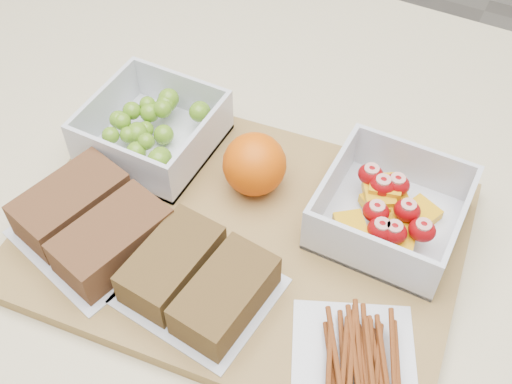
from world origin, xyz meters
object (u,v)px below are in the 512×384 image
at_px(sandwich_bag_left, 92,222).
at_px(sandwich_bag_center, 198,280).
at_px(pretzel_bag, 356,363).
at_px(grape_container, 154,129).
at_px(fruit_container, 390,212).
at_px(cutting_board, 241,237).
at_px(orange, 254,164).

relative_size(sandwich_bag_left, sandwich_bag_center, 1.19).
bearing_deg(sandwich_bag_left, pretzel_bag, -2.92).
bearing_deg(sandwich_bag_center, sandwich_bag_left, 176.26).
distance_m(grape_container, fruit_container, 0.26).
height_order(fruit_container, pretzel_bag, fruit_container).
distance_m(cutting_board, sandwich_bag_center, 0.08).
relative_size(cutting_board, sandwich_bag_center, 3.00).
distance_m(cutting_board, pretzel_bag, 0.17).
relative_size(cutting_board, sandwich_bag_left, 2.53).
relative_size(orange, sandwich_bag_center, 0.46).
relative_size(sandwich_bag_center, pretzel_bag, 0.89).
distance_m(orange, sandwich_bag_center, 0.14).
xyz_separation_m(cutting_board, orange, (-0.02, 0.06, 0.04)).
bearing_deg(grape_container, pretzel_bag, -26.58).
relative_size(grape_container, fruit_container, 0.98).
height_order(cutting_board, sandwich_bag_left, sandwich_bag_left).
bearing_deg(cutting_board, grape_container, 149.96).
xyz_separation_m(cutting_board, fruit_container, (0.12, 0.07, 0.03)).
height_order(fruit_container, sandwich_bag_left, fruit_container).
distance_m(grape_container, sandwich_bag_left, 0.13).
bearing_deg(cutting_board, orange, 99.62).
relative_size(orange, sandwich_bag_left, 0.39).
distance_m(sandwich_bag_left, pretzel_bag, 0.28).
height_order(cutting_board, orange, orange).
distance_m(fruit_container, orange, 0.14).
bearing_deg(fruit_container, cutting_board, -149.12).
height_order(fruit_container, orange, orange).
bearing_deg(grape_container, cutting_board, -24.21).
bearing_deg(cutting_board, fruit_container, 25.05).
bearing_deg(cutting_board, sandwich_bag_left, -156.78).
xyz_separation_m(sandwich_bag_center, pretzel_bag, (0.15, -0.01, -0.01)).
xyz_separation_m(grape_container, pretzel_bag, (0.29, -0.15, -0.01)).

